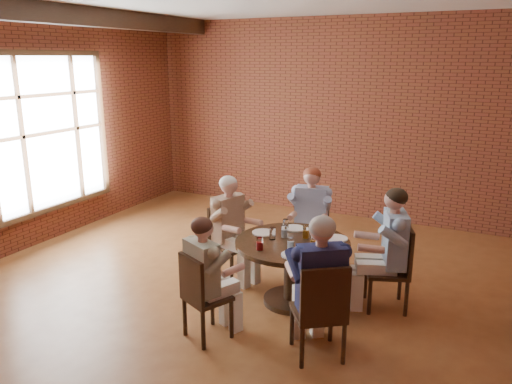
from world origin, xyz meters
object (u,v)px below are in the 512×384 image
at_px(smartphone, 305,254).
at_px(chair_c, 227,239).
at_px(diner_b, 310,219).
at_px(diner_d, 207,278).
at_px(chair_a, 396,264).
at_px(chair_b, 311,228).
at_px(diner_c, 231,229).
at_px(chair_e, 321,309).
at_px(diner_a, 388,249).
at_px(diner_e, 319,287).
at_px(dining_table, 292,260).
at_px(chair_d, 201,294).

bearing_deg(smartphone, chair_c, 134.15).
height_order(diner_b, diner_d, diner_b).
relative_size(diner_b, smartphone, 9.32).
distance_m(chair_a, diner_b, 1.41).
bearing_deg(diner_b, chair_b, 90.00).
distance_m(chair_b, chair_c, 1.17).
bearing_deg(chair_a, diner_d, -67.56).
distance_m(diner_c, chair_e, 2.01).
height_order(chair_e, smartphone, chair_e).
bearing_deg(diner_a, diner_b, -140.85).
bearing_deg(diner_c, diner_e, -109.59).
xyz_separation_m(dining_table, diner_b, (-0.18, 1.04, 0.15)).
relative_size(diner_c, diner_e, 0.96).
height_order(diner_b, diner_e, diner_e).
distance_m(dining_table, diner_e, 1.06).
distance_m(chair_b, smartphone, 1.53).
relative_size(dining_table, chair_d, 1.42).
bearing_deg(chair_b, diner_c, -140.77).
relative_size(chair_b, chair_e, 0.98).
bearing_deg(diner_e, diner_a, -142.56).
bearing_deg(chair_b, chair_e, -77.03).
bearing_deg(smartphone, chair_a, 21.03).
xyz_separation_m(diner_a, diner_b, (-1.16, 0.67, -0.01)).
bearing_deg(diner_a, chair_e, -34.50).
bearing_deg(diner_e, diner_d, -25.50).
xyz_separation_m(chair_a, chair_b, (-1.26, 0.73, -0.01)).
bearing_deg(diner_e, chair_d, -22.35).
bearing_deg(smartphone, diner_d, -155.50).
bearing_deg(chair_c, diner_e, -108.77).
xyz_separation_m(diner_a, diner_c, (-1.92, -0.10, -0.03)).
distance_m(chair_b, diner_b, 0.19).
bearing_deg(diner_c, diner_a, -70.68).
xyz_separation_m(chair_e, smartphone, (-0.40, 0.62, 0.23)).
xyz_separation_m(chair_b, diner_b, (0.01, -0.09, 0.16)).
bearing_deg(chair_c, chair_d, -143.62).
relative_size(chair_a, chair_c, 1.03).
height_order(diner_a, diner_b, diner_a).
bearing_deg(dining_table, diner_c, 163.52).
distance_m(diner_c, diner_e, 1.91).
bearing_deg(smartphone, diner_b, 87.61).
distance_m(chair_c, diner_c, 0.18).
distance_m(chair_c, smartphone, 1.44).
xyz_separation_m(diner_e, smartphone, (-0.35, 0.54, 0.06)).
xyz_separation_m(diner_c, diner_d, (0.46, -1.32, -0.03)).
relative_size(diner_a, diner_d, 1.09).
relative_size(diner_a, chair_b, 1.46).
xyz_separation_m(chair_a, chair_c, (-2.09, -0.10, -0.01)).
bearing_deg(chair_b, chair_d, -107.61).
relative_size(diner_c, diner_d, 1.05).
relative_size(diner_b, chair_e, 1.40).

